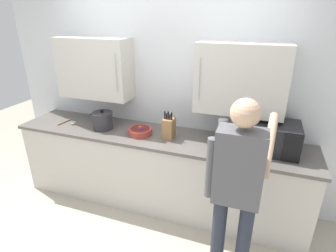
# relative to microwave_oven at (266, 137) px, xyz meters

# --- Properties ---
(ground_plane) EXTENTS (9.62, 9.62, 0.00)m
(ground_plane) POSITION_rel_microwave_oven_xyz_m (-1.14, -0.86, -1.05)
(ground_plane) COLOR #B7AD99
(back_wall_tiled) EXTENTS (4.17, 0.44, 2.86)m
(back_wall_tiled) POSITION_rel_microwave_oven_xyz_m (-1.14, 0.29, 0.41)
(back_wall_tiled) COLOR silver
(back_wall_tiled) RESTS_ON ground_plane
(counter_unit) EXTENTS (3.37, 0.66, 0.90)m
(counter_unit) POSITION_rel_microwave_oven_xyz_m (-1.14, -0.03, -0.60)
(counter_unit) COLOR beige
(counter_unit) RESTS_ON ground_plane
(microwave_oven) EXTENTS (0.67, 0.77, 0.29)m
(microwave_oven) POSITION_rel_microwave_oven_xyz_m (0.00, 0.00, 0.00)
(microwave_oven) COLOR black
(microwave_oven) RESTS_ON counter_unit
(thermos_flask) EXTENTS (0.09, 0.09, 0.30)m
(thermos_flask) POSITION_rel_microwave_oven_xyz_m (-0.42, -0.06, 0.00)
(thermos_flask) COLOR #B7BABF
(thermos_flask) RESTS_ON counter_unit
(knife_block) EXTENTS (0.11, 0.15, 0.31)m
(knife_block) POSITION_rel_microwave_oven_xyz_m (-1.00, -0.05, -0.03)
(knife_block) COLOR #A37547
(knife_block) RESTS_ON counter_unit
(wooden_spoon) EXTENTS (0.20, 0.22, 0.02)m
(wooden_spoon) POSITION_rel_microwave_oven_xyz_m (-2.30, -0.08, -0.14)
(wooden_spoon) COLOR #A37547
(wooden_spoon) RESTS_ON counter_unit
(fruit_bowl) EXTENTS (0.27, 0.27, 0.10)m
(fruit_bowl) POSITION_rel_microwave_oven_xyz_m (-1.33, -0.08, -0.10)
(fruit_bowl) COLOR #AD3D33
(fruit_bowl) RESTS_ON counter_unit
(stock_pot) EXTENTS (0.33, 0.24, 0.23)m
(stock_pot) POSITION_rel_microwave_oven_xyz_m (-1.81, -0.07, -0.04)
(stock_pot) COLOR #2D2D33
(stock_pot) RESTS_ON counter_unit
(person_figure) EXTENTS (0.48, 0.66, 1.67)m
(person_figure) POSITION_rel_microwave_oven_xyz_m (-0.18, -0.86, -0.05)
(person_figure) COLOR #282D3D
(person_figure) RESTS_ON ground_plane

